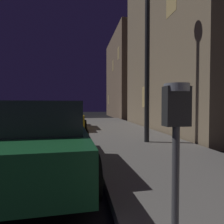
{
  "coord_description": "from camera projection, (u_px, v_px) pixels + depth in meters",
  "views": [
    {
      "loc": [
        3.61,
        -0.77,
        1.36
      ],
      "look_at": [
        4.03,
        1.81,
        1.27
      ],
      "focal_mm": 31.98,
      "sensor_mm": 36.0,
      "label": 1
    }
  ],
  "objects": [
    {
      "name": "building_far",
      "position": [
        143.0,
        78.0,
        23.18
      ],
      "size": [
        7.18,
        10.11,
        9.14
      ],
      "color": "#8C7259",
      "rests_on": "ground"
    },
    {
      "name": "building_mid",
      "position": [
        206.0,
        19.0,
        11.03
      ],
      "size": [
        6.52,
        10.0,
        12.31
      ],
      "color": "#998466",
      "rests_on": "ground"
    },
    {
      "name": "parking_meter",
      "position": [
        176.0,
        128.0,
        1.51
      ],
      "size": [
        0.19,
        0.19,
        1.38
      ],
      "color": "#59595B",
      "rests_on": "sidewalk"
    },
    {
      "name": "car_yellow_cab",
      "position": [
        65.0,
        117.0,
        10.69
      ],
      "size": [
        2.16,
        4.29,
        1.43
      ],
      "color": "gold",
      "rests_on": "ground"
    },
    {
      "name": "car_green",
      "position": [
        40.0,
        138.0,
        3.89
      ],
      "size": [
        2.1,
        4.14,
        1.43
      ],
      "color": "#19592D",
      "rests_on": "ground"
    },
    {
      "name": "street_lamp",
      "position": [
        147.0,
        27.0,
        6.46
      ],
      "size": [
        0.44,
        0.44,
        5.72
      ],
      "color": "black",
      "rests_on": "sidewalk"
    }
  ]
}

